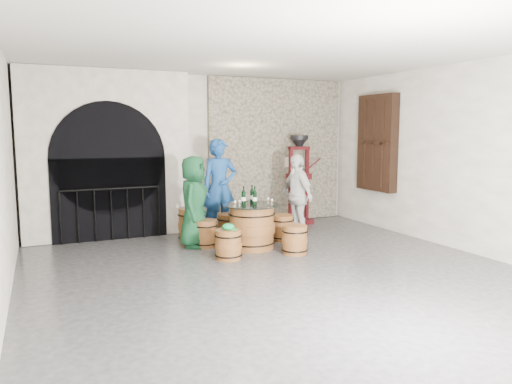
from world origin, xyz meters
name	(u,v)px	position (x,y,z in m)	size (l,w,h in m)	color
ground	(286,278)	(0.00, 0.00, 0.00)	(8.00, 8.00, 0.00)	#2E2E30
wall_back	(199,152)	(0.00, 4.00, 1.60)	(8.00, 8.00, 0.00)	silver
wall_right	(474,158)	(3.50, 0.00, 1.60)	(8.00, 8.00, 0.00)	silver
ceiling	(288,43)	(0.00, 0.00, 3.20)	(8.00, 8.00, 0.00)	beige
stone_facing_panel	(276,151)	(1.80, 3.94, 1.60)	(3.20, 0.12, 3.18)	gray
arched_opening	(107,156)	(-1.90, 3.74, 1.58)	(3.10, 0.60, 3.19)	silver
shuttered_window	(377,143)	(3.38, 2.40, 1.80)	(0.23, 1.10, 2.00)	black
barrel_table	(252,227)	(0.26, 1.80, 0.38)	(1.01, 1.01, 0.78)	brown
barrel_stool_left	(205,234)	(-0.46, 2.22, 0.24)	(0.45, 0.45, 0.48)	brown
barrel_stool_far	(229,227)	(0.14, 2.62, 0.24)	(0.45, 0.45, 0.48)	brown
barrel_stool_right	(282,228)	(1.03, 2.12, 0.24)	(0.45, 0.45, 0.48)	brown
barrel_stool_near_right	(295,240)	(0.76, 1.14, 0.24)	(0.45, 0.45, 0.48)	brown
barrel_stool_near_left	(228,245)	(-0.38, 1.27, 0.24)	(0.45, 0.45, 0.48)	brown
green_cap	(228,227)	(-0.38, 1.27, 0.53)	(0.24, 0.20, 0.11)	#0D944A
person_green	(194,202)	(-0.63, 2.32, 0.81)	(0.79, 0.51, 1.62)	#124124
person_blue	(220,188)	(0.09, 2.97, 0.95)	(0.69, 0.46, 1.90)	navy
person_white	(297,196)	(1.42, 2.28, 0.81)	(0.94, 0.39, 1.61)	white
wine_bottle_left	(244,197)	(0.12, 1.84, 0.91)	(0.08, 0.08, 0.32)	black
wine_bottle_center	(255,197)	(0.29, 1.74, 0.91)	(0.08, 0.08, 0.32)	black
wine_bottle_right	(252,196)	(0.34, 1.97, 0.91)	(0.08, 0.08, 0.32)	black
tasting_glass_a	(235,204)	(-0.09, 1.72, 0.83)	(0.05, 0.05, 0.10)	#AE6021
tasting_glass_b	(268,200)	(0.59, 1.83, 0.83)	(0.05, 0.05, 0.10)	#AE6021
tasting_glass_c	(241,200)	(0.15, 2.03, 0.83)	(0.05, 0.05, 0.10)	#AE6021
tasting_glass_d	(256,199)	(0.45, 2.05, 0.83)	(0.05, 0.05, 0.10)	#AE6021
tasting_glass_e	(272,202)	(0.59, 1.68, 0.83)	(0.05, 0.05, 0.10)	#AE6021
tasting_glass_f	(240,203)	(0.03, 1.79, 0.83)	(0.05, 0.05, 0.10)	#AE6021
side_barrel	(191,225)	(-0.58, 2.71, 0.31)	(0.48, 0.48, 0.63)	brown
corking_press	(299,173)	(2.12, 3.46, 1.14)	(0.80, 0.44, 1.96)	#440B10
control_box	(288,162)	(2.05, 3.86, 1.35)	(0.18, 0.10, 0.22)	silver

